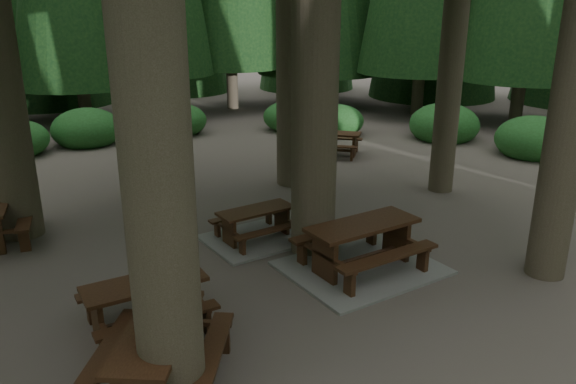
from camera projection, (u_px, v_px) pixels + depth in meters
name	position (u px, v px, depth m)	size (l,w,h in m)	color
ground	(280.00, 261.00, 10.40)	(80.00, 80.00, 0.00)	#584F48
picnic_table_a	(362.00, 253.00, 10.00)	(2.86, 2.45, 0.89)	gray
picnic_table_c	(256.00, 230.00, 11.27)	(2.16, 1.87, 0.67)	gray
picnic_table_d	(334.00, 140.00, 17.56)	(2.13, 2.09, 0.72)	#331B0F
picnic_table_e	(158.00, 348.00, 6.83)	(2.30, 2.44, 0.83)	#331B0F
picnic_table_f	(146.00, 297.00, 8.12)	(1.84, 1.53, 0.75)	#331B0F
shrub_ring	(295.00, 222.00, 11.21)	(23.86, 24.64, 1.49)	#235B1F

